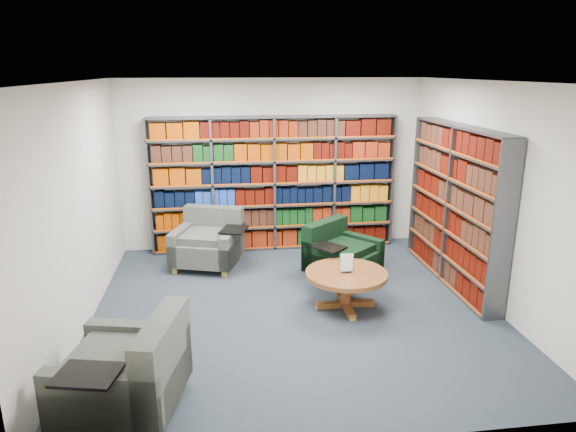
{
  "coord_description": "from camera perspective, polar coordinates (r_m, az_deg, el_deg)",
  "views": [
    {
      "loc": [
        -0.88,
        -5.9,
        2.94
      ],
      "look_at": [
        0.0,
        0.6,
        1.05
      ],
      "focal_mm": 32.0,
      "sensor_mm": 36.0,
      "label": 1
    }
  ],
  "objects": [
    {
      "name": "coffee_table",
      "position": [
        6.54,
        6.48,
        -7.01
      ],
      "size": [
        1.03,
        1.03,
        0.72
      ],
      "color": "brown",
      "rests_on": "ground"
    },
    {
      "name": "bookshelf_back",
      "position": [
        8.49,
        -1.58,
        3.54
      ],
      "size": [
        4.0,
        0.28,
        2.2
      ],
      "color": "#47494F",
      "rests_on": "ground"
    },
    {
      "name": "room_shell",
      "position": [
        6.16,
        0.75,
        1.6
      ],
      "size": [
        5.02,
        5.02,
        2.82
      ],
      "color": "#1C2330",
      "rests_on": "ground"
    },
    {
      "name": "bookshelf_right",
      "position": [
        7.49,
        18.06,
        1.02
      ],
      "size": [
        0.28,
        2.5,
        2.2
      ],
      "color": "#47494F",
      "rests_on": "ground"
    },
    {
      "name": "chair_teal_front",
      "position": [
        4.89,
        -16.93,
        -16.51
      ],
      "size": [
        1.18,
        1.27,
        0.9
      ],
      "color": "#011F33",
      "rests_on": "ground"
    },
    {
      "name": "chair_teal_left",
      "position": [
        8.05,
        -8.73,
        -2.93
      ],
      "size": [
        1.24,
        1.18,
        0.85
      ],
      "color": "#011F33",
      "rests_on": "ground"
    },
    {
      "name": "chair_green_right",
      "position": [
        7.56,
        5.6,
        -4.3
      ],
      "size": [
        1.22,
        1.22,
        0.79
      ],
      "color": "black",
      "rests_on": "ground"
    }
  ]
}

